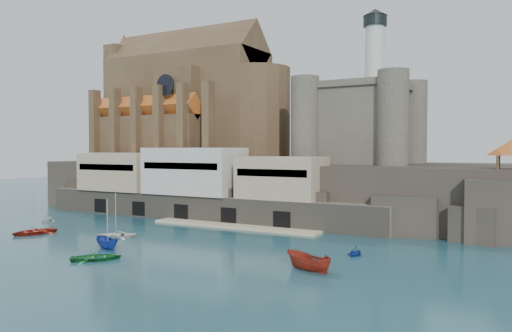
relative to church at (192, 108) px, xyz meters
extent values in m
plane|color=#184351|center=(24.13, -41.85, -22.13)|extent=(300.00, 300.00, 0.00)
cube|color=black|center=(24.13, -1.85, -17.13)|extent=(100.00, 34.00, 10.00)
cube|color=black|center=(-13.87, -18.35, -19.13)|extent=(9.00, 5.00, 6.00)
cube|color=black|center=(2.13, -18.35, -19.13)|extent=(9.00, 5.00, 6.00)
cube|color=black|center=(19.13, -18.35, -19.13)|extent=(9.00, 5.00, 6.00)
cube|color=black|center=(36.13, -18.35, -19.13)|extent=(9.00, 5.00, 6.00)
cube|color=black|center=(52.13, -18.35, -19.13)|extent=(9.00, 5.00, 6.00)
cube|color=#6C6357|center=(16.13, -19.35, -19.88)|extent=(70.00, 6.00, 4.50)
cube|color=beige|center=(26.13, -23.85, -21.98)|extent=(30.00, 4.00, 0.40)
cube|color=black|center=(-5.87, -22.25, -20.53)|extent=(3.00, 0.40, 2.60)
cube|color=black|center=(4.13, -22.25, -20.53)|extent=(3.00, 0.40, 2.60)
cube|color=black|center=(14.13, -22.25, -20.53)|extent=(3.00, 0.40, 2.60)
cube|color=black|center=(24.13, -22.25, -20.53)|extent=(3.00, 0.40, 2.60)
cube|color=black|center=(34.13, -22.25, -20.53)|extent=(3.00, 0.40, 2.60)
cube|color=tan|center=(-3.87, -18.35, -13.88)|extent=(16.00, 9.00, 7.50)
cube|color=beige|center=(14.13, -18.35, -13.38)|extent=(18.00, 9.00, 8.50)
cube|color=tan|center=(32.13, -18.35, -14.13)|extent=(14.00, 8.00, 7.00)
cube|color=#4A3722|center=(-1.87, 0.15, -0.13)|extent=(38.00, 14.00, 24.00)
cube|color=#4A3722|center=(-1.87, 0.15, 11.87)|extent=(38.00, 13.01, 13.01)
cylinder|color=#4A3722|center=(17.13, 0.15, -2.13)|extent=(14.00, 14.00, 20.00)
cube|color=#4A3722|center=(2.13, 0.15, -2.13)|extent=(10.00, 20.00, 20.00)
cube|color=#4A3722|center=(-5.87, -9.35, -7.13)|extent=(28.00, 5.00, 10.00)
cube|color=#4A3722|center=(-5.87, 9.65, -7.13)|extent=(28.00, 5.00, 10.00)
cube|color=#BA571F|center=(-5.87, -9.35, -0.53)|extent=(28.00, 5.66, 5.66)
cube|color=#BA571F|center=(-5.87, 9.65, -0.53)|extent=(28.00, 5.66, 5.66)
cube|color=#4A3722|center=(-20.87, 0.15, 1.87)|extent=(4.00, 10.00, 28.00)
cylinder|color=black|center=(2.13, -11.90, 3.87)|extent=(4.40, 0.30, 4.40)
cube|color=#4A3722|center=(-17.87, -12.35, -4.13)|extent=(1.60, 2.20, 16.00)
cube|color=#4A3722|center=(-11.67, -12.35, -4.13)|extent=(1.60, 2.20, 16.00)
cube|color=#4A3722|center=(-5.47, -12.35, -4.13)|extent=(1.60, 2.20, 16.00)
cube|color=#4A3722|center=(0.73, -12.35, -4.13)|extent=(1.60, 2.20, 16.00)
cube|color=#4A3722|center=(6.93, -12.35, -4.13)|extent=(1.60, 2.20, 16.00)
cube|color=#4A3722|center=(13.13, -12.35, -4.13)|extent=(1.60, 2.20, 16.00)
cube|color=#4E483D|center=(40.13, -0.85, -5.13)|extent=(16.00, 16.00, 14.00)
cube|color=#4E483D|center=(40.13, -0.85, 2.27)|extent=(17.00, 17.00, 1.20)
cylinder|color=#4E483D|center=(32.13, -8.85, -4.13)|extent=(5.20, 5.20, 16.00)
cylinder|color=#4E483D|center=(48.13, -8.85, -4.13)|extent=(5.20, 5.20, 16.00)
cylinder|color=#4E483D|center=(32.13, 7.15, -4.13)|extent=(5.20, 5.20, 16.00)
cylinder|color=#4E483D|center=(48.13, 7.15, -4.13)|extent=(5.20, 5.20, 16.00)
cylinder|color=silver|center=(42.13, 1.15, 7.87)|extent=(3.60, 3.60, 12.00)
cylinder|color=black|center=(42.13, 1.15, 14.87)|extent=(4.40, 4.40, 2.00)
cone|color=black|center=(42.13, 1.15, 16.47)|extent=(4.60, 4.60, 1.40)
cube|color=black|center=(66.13, -15.85, -17.78)|extent=(12.00, 10.00, 8.70)
cube|color=black|center=(62.13, -18.85, -19.63)|extent=(6.00, 5.00, 5.00)
cube|color=#4A3722|center=(66.13, -15.85, -13.28)|extent=(4.20, 4.20, 0.30)
cylinder|color=#4A3722|center=(64.53, -17.45, -11.83)|extent=(0.36, 0.36, 3.20)
cylinder|color=#4A3722|center=(64.53, -14.25, -11.83)|extent=(0.36, 0.36, 3.20)
pyramid|color=#BA571F|center=(66.13, -15.85, -9.13)|extent=(6.40, 6.40, 2.20)
imported|color=#B72C19|center=(3.27, -44.19, -22.13)|extent=(4.81, 2.43, 6.47)
imported|color=navy|center=(21.17, -46.67, -22.13)|extent=(2.42, 2.39, 4.91)
imported|color=#238039|center=(24.91, -52.06, -22.13)|extent=(3.70, 3.76, 5.72)
imported|color=white|center=(-6.21, -34.50, -22.13)|extent=(3.42, 3.00, 3.38)
imported|color=maroon|center=(48.26, -44.71, -22.13)|extent=(2.75, 2.71, 5.76)
imported|color=white|center=(15.97, -40.03, -22.13)|extent=(2.87, 4.22, 5.75)
imported|color=navy|center=(50.28, -35.16, -22.13)|extent=(2.57, 1.76, 2.79)
camera|label=1|loc=(68.96, -92.94, -9.28)|focal=35.00mm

